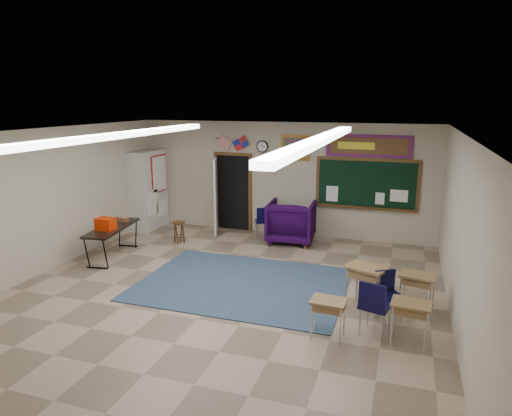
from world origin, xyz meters
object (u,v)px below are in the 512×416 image
(wingback_armchair, at_px, (291,222))
(student_desk_front_right, at_px, (417,291))
(wooden_stool, at_px, (179,232))
(student_desk_front_left, at_px, (366,285))
(folding_table, at_px, (113,241))

(wingback_armchair, distance_m, student_desk_front_right, 4.42)
(wingback_armchair, height_order, student_desk_front_right, wingback_armchair)
(student_desk_front_right, distance_m, wooden_stool, 6.10)
(student_desk_front_left, distance_m, wooden_stool, 5.41)
(student_desk_front_left, bearing_deg, wingback_armchair, 144.71)
(wingback_armchair, bearing_deg, student_desk_front_left, 119.00)
(wingback_armchair, distance_m, wooden_stool, 2.87)
(student_desk_front_left, relative_size, student_desk_front_right, 1.16)
(folding_table, distance_m, wooden_stool, 1.73)
(student_desk_front_right, bearing_deg, wooden_stool, 169.96)
(student_desk_front_left, relative_size, wooden_stool, 1.44)
(student_desk_front_left, bearing_deg, wooden_stool, 175.86)
(student_desk_front_left, relative_size, folding_table, 0.44)
(wooden_stool, bearing_deg, student_desk_front_left, -26.21)
(student_desk_front_left, bearing_deg, folding_table, -167.23)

